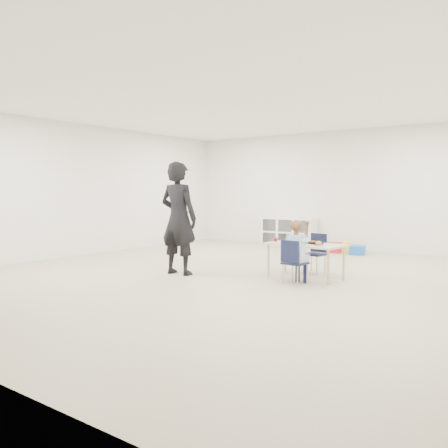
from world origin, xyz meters
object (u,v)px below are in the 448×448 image
Objects in this scene: table at (305,261)px; child at (295,249)px; adult at (178,218)px; chair_near at (295,262)px; cubby_shelf at (289,232)px.

table is 0.59m from child.
child is at bearing -73.85° from table.
child is at bearing -174.04° from adult.
cubby_shelf is (-2.45, 4.32, 0.02)m from chair_near.
chair_near is 0.47× the size of cubby_shelf.
table is at bearing -158.80° from adult.
adult reaches higher than child.
chair_near is 0.63× the size of child.
child is 0.74× the size of cubby_shelf.
table is 2.15m from adult.
cubby_shelf is at bearing 127.30° from table.
adult is at bearing -163.98° from chair_near.
adult is at bearing -148.74° from table.
table is at bearing 106.15° from child.
cubby_shelf is at bearing -88.46° from adult.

